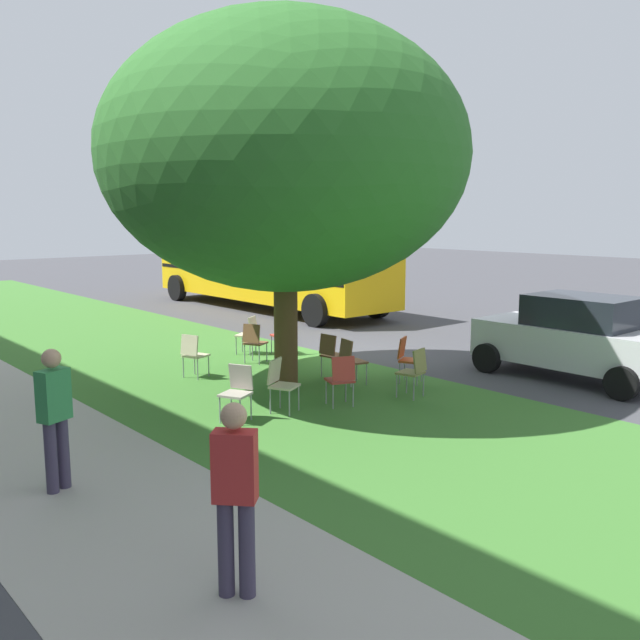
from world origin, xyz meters
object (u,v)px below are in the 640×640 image
object	(u,v)px
pedestrian_1	(55,414)
parked_car	(576,337)
chair_2	(283,332)
pedestrian_0	(235,492)
chair_6	(280,381)
chair_7	(249,332)
chair_3	(331,352)
school_bus	(267,257)
street_tree	(284,156)
chair_8	(414,369)
chair_1	(254,340)
chair_4	(193,352)
chair_10	(407,356)
chair_9	(238,388)
chair_5	(351,358)
chair_0	(341,377)

from	to	relation	value
pedestrian_1	parked_car	bearing A→B (deg)	-96.67
chair_2	pedestrian_0	world-z (taller)	pedestrian_0
chair_2	chair_6	bearing A→B (deg)	141.71
chair_2	chair_7	size ratio (longest dim) A/B	1.00
chair_3	school_bus	world-z (taller)	school_bus
street_tree	chair_7	bearing A→B (deg)	-22.43
chair_8	school_bus	bearing A→B (deg)	-24.20
chair_1	chair_4	world-z (taller)	same
pedestrian_0	chair_10	bearing A→B (deg)	-58.75
chair_9	pedestrian_1	world-z (taller)	pedestrian_1
chair_9	chair_10	xyz separation A→B (m)	(-0.11, -3.82, 0.00)
chair_3	chair_8	world-z (taller)	same
chair_7	chair_9	world-z (taller)	same
chair_9	pedestrian_0	distance (m)	5.01
chair_1	chair_2	bearing A→B (deg)	-71.97
chair_5	chair_10	bearing A→B (deg)	-122.31
chair_5	chair_7	distance (m)	3.65
chair_5	chair_0	bearing A→B (deg)	130.48
street_tree	chair_10	size ratio (longest dim) A/B	7.58
chair_1	pedestrian_0	world-z (taller)	pedestrian_0
chair_9	chair_0	bearing A→B (deg)	-105.85
chair_3	chair_6	xyz separation A→B (m)	(-1.21, 2.20, 0.00)
chair_2	pedestrian_0	size ratio (longest dim) A/B	0.52
chair_9	chair_10	distance (m)	3.82
street_tree	chair_7	distance (m)	4.90
parked_car	pedestrian_1	world-z (taller)	pedestrian_1
chair_2	chair_6	size ratio (longest dim) A/B	1.00
street_tree	chair_10	bearing A→B (deg)	-123.28
chair_6	school_bus	xyz separation A→B (m)	(10.11, -7.23, 1.24)
chair_8	chair_6	bearing A→B (deg)	69.98
chair_0	chair_2	bearing A→B (deg)	-25.20
chair_0	chair_10	size ratio (longest dim) A/B	1.00
chair_4	parked_car	distance (m)	7.51
chair_4	chair_8	xyz separation A→B (m)	(-3.82, -2.19, 0.00)
chair_2	chair_5	size ratio (longest dim) A/B	1.00
chair_7	chair_2	bearing A→B (deg)	-136.45
chair_0	chair_3	world-z (taller)	same
chair_1	pedestrian_1	bearing A→B (deg)	125.65
chair_6	pedestrian_0	distance (m)	5.44
chair_4	chair_8	bearing A→B (deg)	-150.19
street_tree	chair_1	world-z (taller)	street_tree
street_tree	chair_7	size ratio (longest dim) A/B	7.58
school_bus	chair_3	bearing A→B (deg)	150.49
pedestrian_0	pedestrian_1	size ratio (longest dim) A/B	1.00
chair_2	school_bus	xyz separation A→B (m)	(6.49, -4.38, 1.24)
chair_7	chair_8	bearing A→B (deg)	-179.92
chair_0	school_bus	bearing A→B (deg)	-30.81
street_tree	chair_6	size ratio (longest dim) A/B	7.58
school_bus	pedestrian_0	bearing A→B (deg)	142.61
chair_3	pedestrian_1	bearing A→B (deg)	108.43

